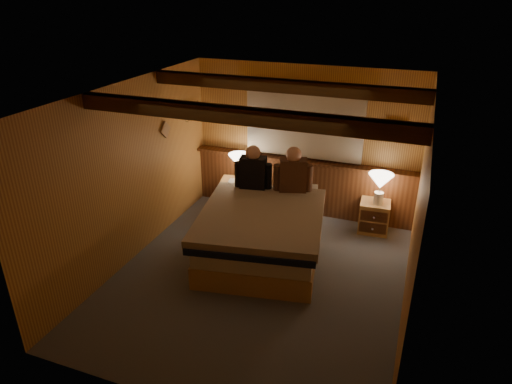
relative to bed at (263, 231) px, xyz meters
The scene contains 19 objects.
floor 0.68m from the bed, 75.62° to the right, with size 4.20×4.20×0.00m, color #525762.
ceiling 2.11m from the bed, 75.62° to the right, with size 4.20×4.20×0.00m, color tan.
wall_back 1.76m from the bed, 84.76° to the left, with size 3.60×3.60×0.00m, color gold.
wall_left 1.94m from the bed, 161.54° to the right, with size 4.20×4.20×0.00m, color gold.
wall_right 2.18m from the bed, 15.91° to the right, with size 4.20×4.20×0.00m, color gold.
wall_front 2.78m from the bed, 86.94° to the right, with size 3.60×3.60×0.00m, color gold.
wainscot 1.49m from the bed, 84.53° to the left, with size 3.60×0.23×0.94m.
curtain_window 1.88m from the bed, 84.51° to the left, with size 2.18×0.09×1.11m.
ceiling_beams 1.99m from the bed, 70.62° to the right, with size 3.60×1.65×0.16m.
coat_rail 2.29m from the bed, 147.05° to the left, with size 0.05×0.55×0.24m.
framed_print 2.44m from the bed, 45.61° to the left, with size 0.30×0.04×0.25m.
bed is the anchor object (origin of this frame).
nightstand_left 1.36m from the bed, 128.13° to the left, with size 0.60×0.56×0.57m.
nightstand_right 1.84m from the bed, 41.70° to the left, with size 0.47×0.43×0.49m.
lamp_left 1.45m from the bed, 125.83° to the left, with size 0.35×0.35×0.45m.
lamp_right 1.90m from the bed, 40.43° to the left, with size 0.36×0.36×0.48m.
person_left 0.97m from the bed, 120.74° to the left, with size 0.56×0.29×0.68m.
person_right 0.99m from the bed, 75.02° to the left, with size 0.56×0.33×0.70m.
duffel_bag 1.19m from the bed, 124.34° to the left, with size 0.45×0.27×0.32m.
Camera 1 is at (1.70, -4.63, 3.49)m, focal length 32.00 mm.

